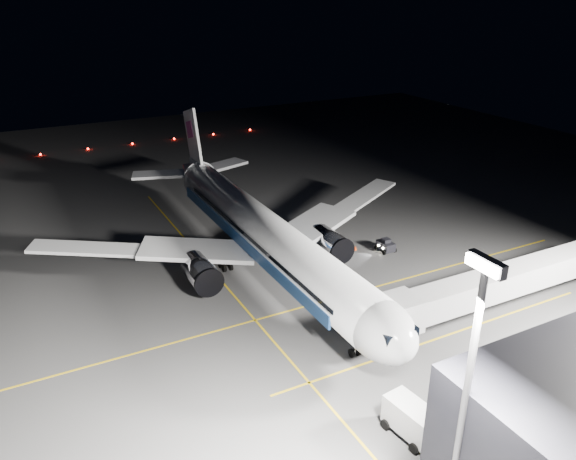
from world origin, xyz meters
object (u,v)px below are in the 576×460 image
Objects in this scene: airliner at (261,231)px; safety_cone_a at (276,239)px; service_truck at (416,423)px; safety_cone_c at (310,231)px; jet_bridge at (505,281)px; safety_cone_b at (355,248)px; floodlight_mast_south at (467,388)px; baggage_tug at (386,245)px.

airliner is 9.98m from safety_cone_a.
safety_cone_c is (-40.04, 13.07, -1.28)m from service_truck.
jet_bridge is 22.74m from safety_cone_b.
service_truck reaches higher than safety_cone_b.
floodlight_mast_south reaches higher than jet_bridge.
floodlight_mast_south is at bearing -53.21° from jet_bridge.
safety_cone_a is at bearing -88.70° from safety_cone_c.
baggage_tug is at bearing 31.39° from safety_cone_c.
floodlight_mast_south is 50.69m from safety_cone_a.
jet_bridge is at bearing 2.78° from baggage_tug.
airliner is 2.97× the size of floodlight_mast_south.
jet_bridge is at bearing 109.67° from service_truck.
airliner reaches higher than jet_bridge.
service_truck is at bearing -3.34° from airliner.
airliner is 24.02× the size of baggage_tug.
jet_bridge is 13.44× the size of baggage_tug.
service_truck is 35.68m from safety_cone_b.
service_truck is at bearing -18.09° from safety_cone_c.
safety_cone_b is (-39.94, 19.86, -12.05)m from floodlight_mast_south.
airliner reaches higher than safety_cone_b.
safety_cone_a is at bearing 166.55° from floodlight_mast_south.
safety_cone_b is at bearing 85.31° from airliner.
airliner is at bearing 169.67° from service_truck.
safety_cone_a is 5.71m from safety_cone_c.
service_truck is (-7.96, 4.08, -10.76)m from floodlight_mast_south.
safety_cone_b is at bearing 46.68° from safety_cone_a.
safety_cone_a is 0.84× the size of safety_cone_c.
airliner is 10.05× the size of service_truck.
service_truck is 35.53m from baggage_tug.
floodlight_mast_south is at bearing -8.33° from airliner.
jet_bridge reaches higher than service_truck.
jet_bridge is at bearing 10.87° from safety_cone_b.
safety_cone_b is 0.98× the size of safety_cone_c.
floodlight_mast_south reaches higher than safety_cone_b.
service_truck reaches higher than baggage_tug.
jet_bridge is 32.71m from safety_cone_a.
baggage_tug is at bearing -178.05° from jet_bridge.
safety_cone_a is 11.56m from safety_cone_b.
baggage_tug is (-19.77, -0.67, -3.73)m from jet_bridge.
airliner is at bearing -38.65° from safety_cone_a.
airliner reaches higher than baggage_tug.
safety_cone_c is at bearing 160.33° from floodlight_mast_south.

